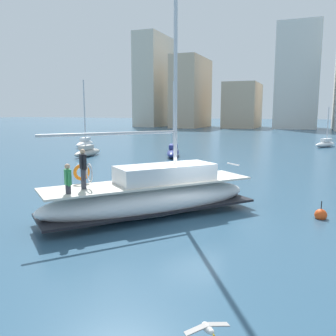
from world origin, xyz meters
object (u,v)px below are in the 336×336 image
moored_cutter_left (85,143)px  moored_sloop_far (173,151)px  moored_catamaran (325,144)px  seagull (208,328)px  moored_cutter_right (87,151)px  main_sailboat (152,195)px  mooring_buoy (321,215)px

moored_cutter_left → moored_sloop_far: bearing=-19.0°
moored_sloop_far → moored_catamaran: (14.38, 16.03, -0.09)m
moored_sloop_far → seagull: (11.02, -26.97, -0.21)m
moored_cutter_right → seagull: bearing=-51.5°
main_sailboat → moored_cutter_right: bearing=131.4°
moored_cutter_left → seagull: 40.14m
moored_cutter_right → mooring_buoy: bearing=-33.7°
main_sailboat → seagull: size_ratio=15.18×
moored_sloop_far → seagull: moored_sloop_far is taller
main_sailboat → moored_catamaran: 36.33m
main_sailboat → seagull: (4.56, -7.55, -0.58)m
moored_cutter_right → seagull: (19.02, -23.93, -0.19)m
main_sailboat → moored_cutter_right: 21.85m
main_sailboat → mooring_buoy: main_sailboat is taller
moored_catamaran → mooring_buoy: moored_catamaran is taller
moored_cutter_right → seagull: size_ratio=9.40×
seagull → main_sailboat: bearing=121.1°
main_sailboat → moored_cutter_left: size_ratio=1.71×
moored_catamaran → moored_cutter_left: 30.24m
moored_sloop_far → moored_catamaran: size_ratio=1.48×
moored_cutter_left → mooring_buoy: 34.68m
main_sailboat → moored_sloop_far: size_ratio=1.63×
moored_cutter_left → mooring_buoy: size_ratio=8.22×
seagull → mooring_buoy: bearing=77.2°
moored_sloop_far → moored_catamaran: 21.53m
moored_sloop_far → moored_cutter_right: moored_cutter_right is taller
main_sailboat → moored_cutter_right: (-14.46, 16.38, -0.38)m
moored_cutter_left → moored_cutter_right: (5.66, -7.74, -0.01)m
moored_cutter_left → main_sailboat: bearing=-50.2°
seagull → mooring_buoy: (2.22, 9.77, -0.17)m
moored_catamaran → moored_cutter_left: size_ratio=0.71×
moored_catamaran → moored_cutter_left: moored_cutter_left is taller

